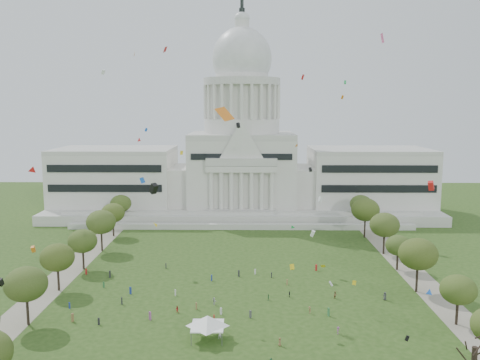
{
  "coord_description": "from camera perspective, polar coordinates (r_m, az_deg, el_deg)",
  "views": [
    {
      "loc": [
        1.73,
        -103.86,
        45.62
      ],
      "look_at": [
        0.0,
        45.0,
        24.0
      ],
      "focal_mm": 38.0,
      "sensor_mm": 36.0,
      "label": 1
    }
  ],
  "objects": [
    {
      "name": "row_tree_l_6",
      "position": [
        202.49,
        -13.25,
        -2.59
      ],
      "size": [
        8.19,
        8.19,
        11.64
      ],
      "color": "black",
      "rests_on": "ground"
    },
    {
      "name": "kite_swarm",
      "position": [
        117.35,
        0.97,
        -0.67
      ],
      "size": [
        78.53,
        109.04,
        58.79
      ],
      "color": "green",
      "rests_on": "ground"
    },
    {
      "name": "row_tree_r_5",
      "position": [
        182.51,
        13.9,
        -3.26
      ],
      "size": [
        9.82,
        9.82,
        13.96
      ],
      "color": "black",
      "rests_on": "ground"
    },
    {
      "name": "ground",
      "position": [
        113.45,
        -0.27,
        -15.45
      ],
      "size": [
        400.0,
        400.0,
        0.0
      ],
      "primitive_type": "plane",
      "color": "#284615",
      "rests_on": "ground"
    },
    {
      "name": "capitol",
      "position": [
        218.7,
        0.21,
        2.14
      ],
      "size": [
        160.0,
        64.5,
        91.3
      ],
      "color": "#BBB9B0",
      "rests_on": "ground"
    },
    {
      "name": "path_right",
      "position": [
        148.79,
        19.05,
        -10.05
      ],
      "size": [
        8.0,
        160.0,
        0.04
      ],
      "primitive_type": "cube",
      "color": "gray",
      "rests_on": "ground"
    },
    {
      "name": "row_tree_l_3",
      "position": [
        149.93,
        -17.27,
        -6.57
      ],
      "size": [
        8.12,
        8.12,
        11.55
      ],
      "color": "black",
      "rests_on": "ground"
    },
    {
      "name": "row_tree_l_5",
      "position": [
        184.84,
        -14.09,
        -3.6
      ],
      "size": [
        8.33,
        8.33,
        11.85
      ],
      "color": "black",
      "rests_on": "ground"
    },
    {
      "name": "person_2",
      "position": [
        126.61,
        10.66,
        -12.57
      ],
      "size": [
        1.03,
        0.92,
        1.8
      ],
      "primitive_type": "imported",
      "rotation": [
        0.0,
        0.0,
        0.55
      ],
      "color": "olive",
      "rests_on": "ground"
    },
    {
      "name": "person_3",
      "position": [
        117.48,
        7.82,
        -14.25
      ],
      "size": [
        0.84,
        1.14,
        1.58
      ],
      "primitive_type": "imported",
      "rotation": [
        0.0,
        0.0,
        5.06
      ],
      "color": "olive",
      "rests_on": "ground"
    },
    {
      "name": "event_tent",
      "position": [
        103.87,
        -3.66,
        -15.46
      ],
      "size": [
        8.99,
        8.99,
        4.97
      ],
      "color": "#4C4C4C",
      "rests_on": "ground"
    },
    {
      "name": "row_tree_l_4",
      "position": [
        166.83,
        -15.34,
        -4.58
      ],
      "size": [
        9.29,
        9.29,
        13.21
      ],
      "color": "black",
      "rests_on": "ground"
    },
    {
      "name": "row_tree_l_1",
      "position": [
        116.71,
        -22.9,
        -10.72
      ],
      "size": [
        8.86,
        8.86,
        12.59
      ],
      "color": "black",
      "rests_on": "ground"
    },
    {
      "name": "person_9",
      "position": [
        108.77,
        10.97,
        -16.25
      ],
      "size": [
        0.88,
        1.12,
        1.55
      ],
      "primitive_type": "imported",
      "rotation": [
        0.0,
        0.0,
        1.15
      ],
      "color": "#994C8C",
      "rests_on": "ground"
    },
    {
      "name": "row_tree_r_2",
      "position": [
        133.44,
        19.37,
        -7.85
      ],
      "size": [
        9.55,
        9.55,
        13.58
      ],
      "color": "black",
      "rests_on": "ground"
    },
    {
      "name": "distant_crowd",
      "position": [
        127.39,
        -6.1,
        -12.37
      ],
      "size": [
        63.99,
        38.15,
        1.91
      ],
      "color": "olive",
      "rests_on": "ground"
    },
    {
      "name": "person_4",
      "position": [
        123.67,
        3.2,
        -13.02
      ],
      "size": [
        0.51,
        0.91,
        1.53
      ],
      "primitive_type": "imported",
      "rotation": [
        0.0,
        0.0,
        4.69
      ],
      "color": "#33723F",
      "rests_on": "ground"
    },
    {
      "name": "person_5",
      "position": [
        121.31,
        -2.93,
        -13.41
      ],
      "size": [
        1.39,
        1.64,
        1.68
      ],
      "primitive_type": "imported",
      "rotation": [
        0.0,
        0.0,
        2.17
      ],
      "color": "silver",
      "rests_on": "ground"
    },
    {
      "name": "big_bare_tree",
      "position": [
        91.84,
        24.92,
        -16.26
      ],
      "size": [
        6.0,
        5.0,
        12.8
      ],
      "color": "black",
      "rests_on": "ground"
    },
    {
      "name": "row_tree_r_4",
      "position": [
        163.88,
        15.93,
        -4.87
      ],
      "size": [
        9.19,
        9.19,
        13.06
      ],
      "color": "black",
      "rests_on": "ground"
    },
    {
      "name": "path_left",
      "position": [
        149.9,
        -19.04,
        -9.91
      ],
      "size": [
        8.0,
        160.0,
        0.04
      ],
      "primitive_type": "cube",
      "color": "gray",
      "rests_on": "ground"
    },
    {
      "name": "person_7",
      "position": [
        105.11,
        -2.3,
        -16.91
      ],
      "size": [
        0.74,
        0.6,
        1.83
      ],
      "primitive_type": "imported",
      "rotation": [
        0.0,
        0.0,
        3.32
      ],
      "color": "silver",
      "rests_on": "ground"
    },
    {
      "name": "person_0",
      "position": [
        128.29,
        15.96,
        -12.42
      ],
      "size": [
        1.16,
        1.09,
        1.99
      ],
      "primitive_type": "imported",
      "rotation": [
        0.0,
        0.0,
        5.64
      ],
      "color": "#4C4C51",
      "rests_on": "ground"
    },
    {
      "name": "row_tree_r_6",
      "position": [
        200.48,
        13.41,
        -2.63
      ],
      "size": [
        8.42,
        8.42,
        11.97
      ],
      "color": "black",
      "rests_on": "ground"
    },
    {
      "name": "person_8",
      "position": [
        117.75,
        -7.07,
        -14.21
      ],
      "size": [
        0.79,
        0.59,
        1.46
      ],
      "primitive_type": "imported",
      "rotation": [
        0.0,
        0.0,
        2.91
      ],
      "color": "#B21E1E",
      "rests_on": "ground"
    },
    {
      "name": "person_6",
      "position": [
        102.63,
        4.48,
        -17.65
      ],
      "size": [
        0.53,
        0.8,
        1.62
      ],
      "primitive_type": "imported",
      "rotation": [
        0.0,
        0.0,
        1.55
      ],
      "color": "olive",
      "rests_on": "ground"
    },
    {
      "name": "row_tree_r_1",
      "position": [
        117.67,
        23.31,
        -11.26
      ],
      "size": [
        7.58,
        7.58,
        10.78
      ],
      "color": "black",
      "rests_on": "ground"
    },
    {
      "name": "row_tree_l_2",
      "position": [
        135.07,
        -19.83,
        -8.19
      ],
      "size": [
        8.42,
        8.42,
        11.97
      ],
      "color": "black",
      "rests_on": "ground"
    },
    {
      "name": "row_tree_r_3",
      "position": [
        149.81,
        17.32,
        -7.03
      ],
      "size": [
        7.01,
        7.01,
        9.98
      ],
      "color": "black",
      "rests_on": "ground"
    },
    {
      "name": "person_10",
      "position": [
        126.04,
        5.57,
        -12.65
      ],
      "size": [
        0.47,
        0.85,
        1.44
      ],
      "primitive_type": "imported",
      "rotation": [
        0.0,
        0.0,
        1.57
      ],
      "color": "#26262B",
      "rests_on": "ground"
    }
  ]
}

